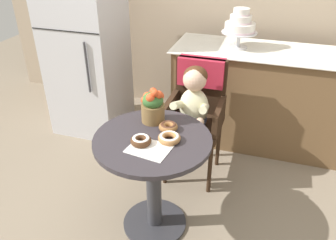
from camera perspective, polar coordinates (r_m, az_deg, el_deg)
ground_plane at (r=2.51m, az=-2.22°, el=-16.91°), size 8.00×8.00×0.00m
cafe_table at (r=2.16m, az=-2.49°, el=-7.72°), size 0.72×0.72×0.72m
wicker_chair at (r=2.65m, az=4.98°, el=3.28°), size 0.42×0.45×0.95m
seated_child at (r=2.49m, az=4.20°, el=2.50°), size 0.27×0.32×0.73m
paper_napkin at (r=1.94m, az=-3.21°, el=-4.85°), size 0.26×0.22×0.00m
donut_front at (r=2.10m, az=0.04°, el=-1.10°), size 0.12×0.12×0.05m
donut_mid at (r=1.98m, az=-4.57°, el=-3.41°), size 0.12×0.12×0.05m
donut_side at (r=1.99m, az=0.19°, el=-3.04°), size 0.13×0.13×0.04m
flower_vase at (r=2.15m, az=-2.56°, el=2.43°), size 0.15×0.15×0.24m
display_counter at (r=3.21m, az=14.94°, el=3.68°), size 1.56×0.62×0.90m
tiered_cake_stand at (r=3.00m, az=12.02°, el=15.35°), size 0.30×0.30×0.33m
refrigerator at (r=3.31m, az=-13.60°, el=12.13°), size 0.64×0.63×1.70m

